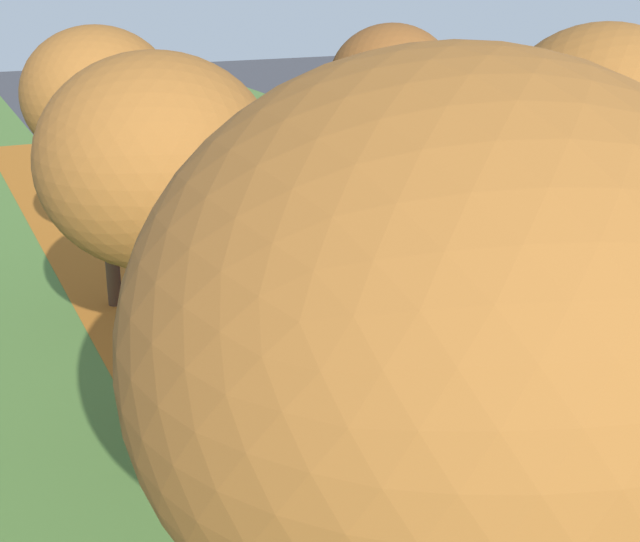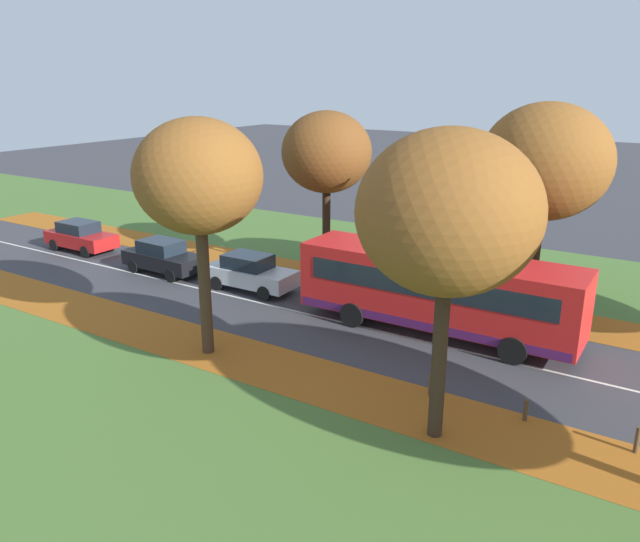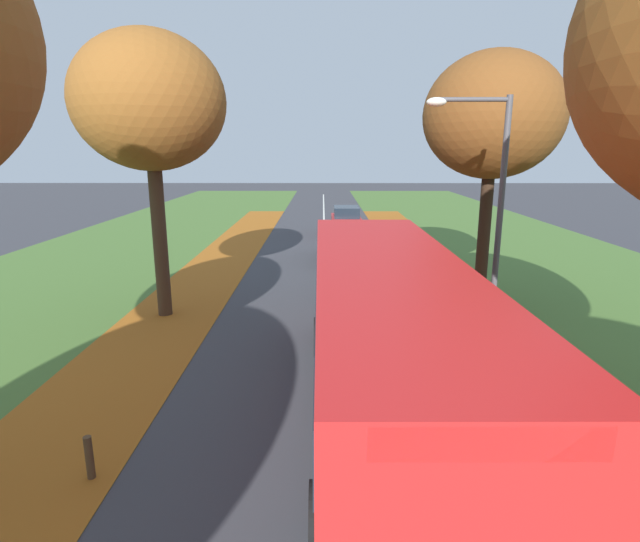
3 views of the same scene
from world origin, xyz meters
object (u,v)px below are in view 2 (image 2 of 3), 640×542
(streetlamp_right, at_px, (392,212))
(car_silver_lead, at_px, (250,272))
(tree_right_near, at_px, (545,162))
(bollard_fourth, at_px, (526,410))
(bus, at_px, (438,289))
(bollard_third, at_px, (637,440))
(bollard_fifth, at_px, (430,385))
(car_red_third_in_line, at_px, (81,236))
(tree_left_near, at_px, (448,214))
(tree_right_mid, at_px, (327,153))
(car_black_following, at_px, (163,257))
(tree_left_mid, at_px, (198,178))

(streetlamp_right, height_order, car_silver_lead, streetlamp_right)
(tree_right_near, bearing_deg, bollard_fourth, -166.19)
(bollard_fourth, bearing_deg, bus, 44.82)
(bollard_third, bearing_deg, bollard_fifth, 90.00)
(bus, distance_m, car_red_third_in_line, 20.74)
(bollard_third, bearing_deg, tree_left_near, 112.72)
(bollard_third, relative_size, bollard_fourth, 1.14)
(bollard_fifth, height_order, car_red_third_in_line, car_red_third_in_line)
(tree_right_mid, xyz_separation_m, car_silver_lead, (-3.87, 1.58, -4.98))
(tree_left_near, bearing_deg, bus, 22.28)
(car_silver_lead, bearing_deg, car_black_following, 93.29)
(tree_right_near, distance_m, bus, 6.50)
(bollard_third, height_order, bus, bus)
(bus, xyz_separation_m, car_black_following, (-0.23, 13.94, -0.89))
(tree_right_near, height_order, bollard_fourth, tree_right_near)
(tree_left_mid, relative_size, bus, 0.77)
(bus, height_order, car_silver_lead, bus)
(car_silver_lead, bearing_deg, streetlamp_right, -65.70)
(tree_left_near, distance_m, bollard_third, 7.59)
(bollard_fourth, distance_m, car_silver_lead, 14.18)
(tree_left_mid, height_order, bollard_fourth, tree_left_mid)
(tree_left_near, xyz_separation_m, tree_right_mid, (10.52, 9.95, -0.24))
(bus, bearing_deg, car_black_following, 90.95)
(bollard_fourth, bearing_deg, car_black_following, 76.76)
(car_silver_lead, height_order, car_red_third_in_line, same)
(tree_left_near, bearing_deg, car_black_following, 69.09)
(car_silver_lead, distance_m, car_red_third_in_line, 11.88)
(tree_right_mid, bearing_deg, car_silver_lead, 157.74)
(car_red_third_in_line, bearing_deg, tree_left_near, -106.24)
(bollard_fifth, bearing_deg, car_black_following, 74.31)
(streetlamp_right, relative_size, car_red_third_in_line, 1.43)
(car_silver_lead, distance_m, car_black_following, 5.11)
(bollard_third, height_order, streetlamp_right, streetlamp_right)
(streetlamp_right, bearing_deg, bollard_fifth, -145.73)
(bollard_fifth, bearing_deg, car_red_third_in_line, 77.76)
(bollard_third, distance_m, bollard_fifth, 5.60)
(bus, bearing_deg, bollard_fifth, -159.35)
(tree_right_near, xyz_separation_m, bollard_third, (-8.87, -4.97, -5.65))
(tree_left_mid, relative_size, tree_right_near, 0.96)
(tree_right_near, bearing_deg, streetlamp_right, 106.23)
(streetlamp_right, bearing_deg, car_black_following, 104.81)
(bollard_third, bearing_deg, car_red_third_in_line, 80.15)
(car_silver_lead, bearing_deg, tree_right_mid, -22.26)
(bus, distance_m, car_black_following, 13.97)
(car_black_following, bearing_deg, tree_left_near, -110.91)
(bollard_fifth, bearing_deg, bollard_third, -90.00)
(streetlamp_right, height_order, car_black_following, streetlamp_right)
(tree_right_mid, bearing_deg, tree_left_near, -136.59)
(bollard_fifth, bearing_deg, tree_left_near, -153.98)
(tree_left_mid, relative_size, streetlamp_right, 1.33)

